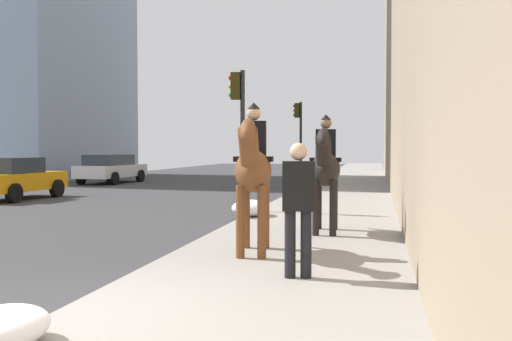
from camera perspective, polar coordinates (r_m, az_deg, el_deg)
name	(u,v)px	position (r m, az deg, el deg)	size (l,w,h in m)	color
sidewalk_slab	(224,336)	(5.44, -3.14, -15.92)	(120.00, 3.63, 0.12)	gray
mounted_horse_near	(253,169)	(8.93, -0.29, 0.19)	(2.15, 0.75, 2.34)	brown
mounted_horse_far	(325,167)	(11.22, 6.83, 0.34)	(2.15, 0.62, 2.29)	black
pedestrian_greeting	(298,201)	(7.30, 4.16, -2.96)	(0.32, 0.44, 1.70)	black
car_near_lane	(13,178)	(21.45, -22.76, -0.68)	(3.88, 2.11, 1.44)	orange
car_mid_lane	(111,168)	(30.03, -14.05, 0.23)	(4.58, 2.16, 1.44)	silver
traffic_light_near_curb	(239,118)	(15.13, -1.66, 5.14)	(0.20, 0.44, 3.77)	black
traffic_light_far_curb	(299,129)	(28.25, 4.24, 4.04)	(0.20, 0.44, 3.99)	black
snow_pile_far	(250,208)	(14.03, -0.60, -3.69)	(1.13, 0.87, 0.39)	white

